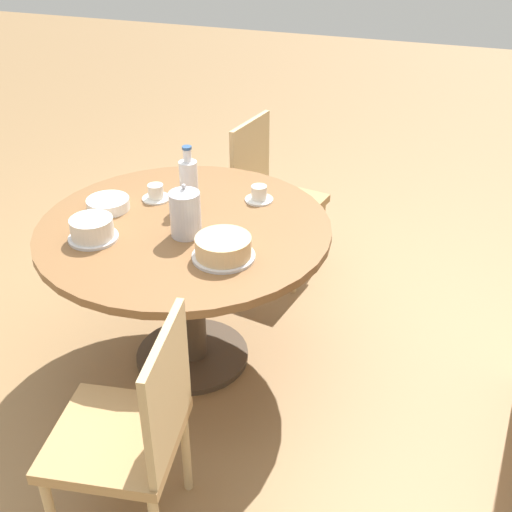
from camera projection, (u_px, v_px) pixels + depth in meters
ground_plane at (193, 357)px, 3.14m from camera, size 14.00×14.00×0.00m
dining_table at (186, 256)px, 2.83m from camera, size 1.27×1.27×0.74m
chair_a at (271, 195)px, 3.61m from camera, size 0.49×0.49×0.88m
chair_b at (132, 431)px, 2.10m from camera, size 0.48×0.48×0.88m
coffee_pot at (185, 212)px, 2.62m from camera, size 0.13×0.13×0.23m
water_bottle at (189, 182)px, 2.85m from camera, size 0.08×0.08×0.28m
cake_main at (223, 248)px, 2.50m from camera, size 0.25×0.25×0.09m
cake_second at (92, 229)px, 2.62m from camera, size 0.21×0.21×0.09m
cup_a at (259, 195)px, 2.94m from camera, size 0.13×0.13×0.07m
cup_b at (156, 193)px, 2.95m from camera, size 0.13×0.13×0.07m
plate_stack at (108, 204)px, 2.87m from camera, size 0.19×0.19×0.05m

